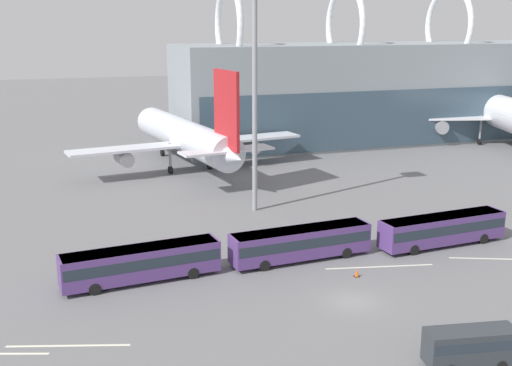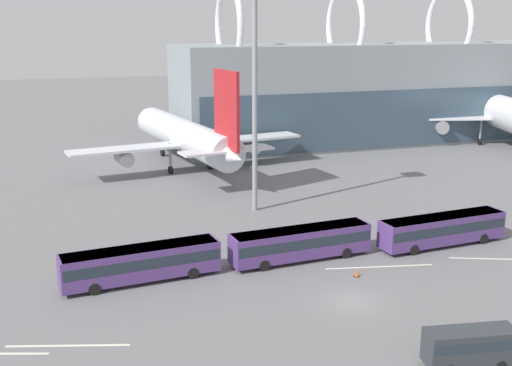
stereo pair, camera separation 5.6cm
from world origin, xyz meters
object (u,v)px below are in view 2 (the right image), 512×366
(shuttle_bus_0, at_px, (141,262))
(floodlight_mast, at_px, (255,62))
(shuttle_bus_1, at_px, (301,242))
(shuttle_bus_2, at_px, (442,228))
(traffic_cone_0, at_px, (357,273))
(airliner_parked_remote, at_px, (506,113))
(service_van_foreground, at_px, (470,345))
(airliner_at_gate_far, at_px, (188,137))

(shuttle_bus_0, distance_m, floodlight_mast, 27.83)
(shuttle_bus_0, relative_size, shuttle_bus_1, 1.00)
(shuttle_bus_2, distance_m, traffic_cone_0, 12.55)
(airliner_parked_remote, relative_size, shuttle_bus_2, 3.03)
(shuttle_bus_2, relative_size, service_van_foreground, 2.22)
(airliner_parked_remote, bearing_deg, shuttle_bus_0, -44.02)
(airliner_parked_remote, height_order, service_van_foreground, airliner_parked_remote)
(airliner_parked_remote, height_order, floodlight_mast, floodlight_mast)
(airliner_parked_remote, relative_size, shuttle_bus_0, 3.02)
(service_van_foreground, xyz_separation_m, floodlight_mast, (-2.04, 37.49, 15.62))
(shuttle_bus_0, xyz_separation_m, traffic_cone_0, (17.78, -4.82, -1.43))
(traffic_cone_0, bearing_deg, service_van_foreground, -89.93)
(service_van_foreground, height_order, floodlight_mast, floodlight_mast)
(shuttle_bus_0, relative_size, shuttle_bus_2, 1.00)
(shuttle_bus_1, xyz_separation_m, shuttle_bus_2, (14.69, -0.68, 0.00))
(traffic_cone_0, bearing_deg, shuttle_bus_0, 164.84)
(shuttle_bus_1, relative_size, traffic_cone_0, 18.54)
(shuttle_bus_1, bearing_deg, shuttle_bus_2, -6.72)
(shuttle_bus_0, bearing_deg, traffic_cone_0, -20.70)
(shuttle_bus_2, bearing_deg, traffic_cone_0, -162.85)
(shuttle_bus_2, distance_m, floodlight_mast, 26.84)
(airliner_at_gate_far, height_order, service_van_foreground, airliner_at_gate_far)
(shuttle_bus_1, height_order, traffic_cone_0, shuttle_bus_1)
(shuttle_bus_1, distance_m, floodlight_mast, 22.65)
(airliner_parked_remote, relative_size, shuttle_bus_1, 3.03)
(airliner_at_gate_far, bearing_deg, airliner_parked_remote, -96.77)
(shuttle_bus_0, bearing_deg, airliner_parked_remote, 24.90)
(shuttle_bus_1, relative_size, floodlight_mast, 0.52)
(airliner_at_gate_far, height_order, shuttle_bus_2, airliner_at_gate_far)
(shuttle_bus_1, distance_m, shuttle_bus_2, 14.70)
(floodlight_mast, bearing_deg, airliner_parked_remote, 23.92)
(shuttle_bus_1, relative_size, service_van_foreground, 2.22)
(shuttle_bus_0, distance_m, traffic_cone_0, 18.47)
(airliner_parked_remote, relative_size, traffic_cone_0, 56.15)
(traffic_cone_0, bearing_deg, shuttle_bus_1, 120.48)
(shuttle_bus_0, height_order, shuttle_bus_2, same)
(airliner_parked_remote, distance_m, floodlight_mast, 60.56)
(shuttle_bus_2, bearing_deg, shuttle_bus_1, 172.98)
(shuttle_bus_2, bearing_deg, floodlight_mast, 123.77)
(shuttle_bus_2, distance_m, service_van_foreground, 23.23)
(airliner_parked_remote, bearing_deg, service_van_foreground, -24.81)
(airliner_at_gate_far, height_order, airliner_parked_remote, airliner_at_gate_far)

